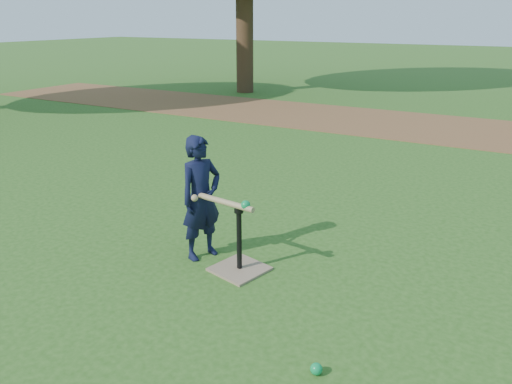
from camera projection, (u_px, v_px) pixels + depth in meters
The scene contains 6 objects.
ground at pixel (253, 301), 3.98m from camera, with size 80.00×80.00×0.00m, color #285116.
dirt_strip at pixel (436, 128), 10.13m from camera, with size 24.00×3.00×0.01m, color brown.
child at pixel (201, 198), 4.55m from camera, with size 0.42×0.28×1.16m, color black.
wiffle_ball_ground at pixel (316, 369), 3.15m from camera, with size 0.08×0.08×0.08m, color #0C8A46.
batting_tee at pixel (239, 259), 4.43m from camera, with size 0.52×0.52×0.61m.
swing_action at pixel (226, 202), 4.28m from camera, with size 0.63×0.14×0.10m.
Camera 1 is at (1.72, -3.00, 2.15)m, focal length 35.00 mm.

